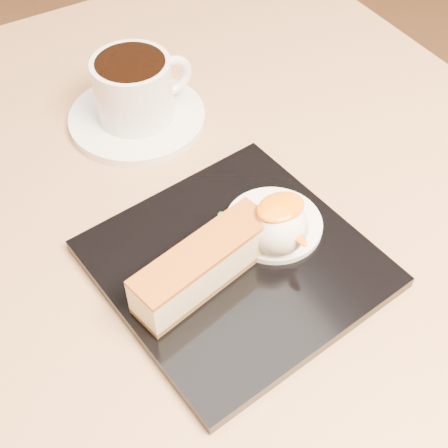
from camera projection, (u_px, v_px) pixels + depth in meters
table at (180, 295)px, 0.73m from camera, size 0.80×0.80×0.72m
dessert_plate at (236, 264)px, 0.55m from camera, size 0.24×0.24×0.01m
cheesecake at (203, 265)px, 0.52m from camera, size 0.14×0.06×0.04m
cream_smear at (273, 224)px, 0.57m from camera, size 0.09×0.09×0.01m
ice_cream_scoop at (278, 226)px, 0.54m from camera, size 0.05×0.05×0.05m
mango_sauce at (281, 207)px, 0.53m from camera, size 0.04×0.03×0.01m
mint_sprig at (232, 216)px, 0.57m from camera, size 0.03×0.02×0.00m
saucer at (137, 118)px, 0.69m from camera, size 0.15×0.15×0.01m
coffee_cup at (135, 87)px, 0.66m from camera, size 0.11×0.08×0.07m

